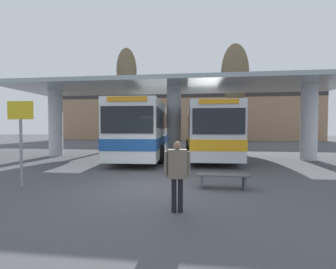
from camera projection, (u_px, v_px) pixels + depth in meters
ground_plane at (154, 186)px, 7.44m from camera, size 100.00×100.00×0.00m
townhouse_backdrop at (186, 108)px, 34.18m from camera, size 40.00×0.58×8.51m
station_canopy at (174, 96)px, 14.37m from camera, size 21.30×5.44×4.74m
transit_bus_left_bay at (148, 129)px, 15.63m from camera, size 3.20×11.57×3.36m
transit_bus_center_bay at (207, 129)px, 15.23m from camera, size 3.15×10.27×3.28m
waiting_bench_near_pillar at (223, 178)px, 7.18m from camera, size 1.66×0.44×0.46m
info_sign_platform at (21, 126)px, 7.45m from camera, size 0.90×0.09×2.83m
pedestrian_waiting at (177, 169)px, 5.15m from camera, size 0.61×0.31×1.64m
poplar_tree_behind_left at (127, 72)px, 22.45m from camera, size 2.00×2.00×9.88m
poplar_tree_behind_right at (235, 74)px, 22.32m from camera, size 2.70×2.70×10.27m
parked_car_street at (229, 135)px, 29.97m from camera, size 4.31×2.06×2.01m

